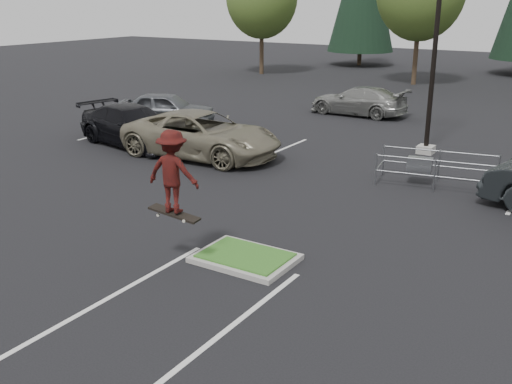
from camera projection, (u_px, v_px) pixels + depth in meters
The scene contains 10 objects.
ground at pixel (245, 261), 13.69m from camera, with size 120.00×120.00×0.00m, color black.
grass_median at pixel (245, 258), 13.66m from camera, with size 2.20×1.60×0.16m.
stall_lines at pixel (312, 185), 19.22m from camera, with size 22.62×17.60×0.01m.
light_pole at pixel (436, 31), 21.69m from camera, with size 0.70×0.60×10.12m.
cart_corral at pixel (424, 165), 19.05m from camera, with size 3.83×1.93×1.04m.
skateboarder at pixel (172, 172), 12.81m from camera, with size 1.27×0.87×1.97m.
car_l_tan at pixel (202, 135), 22.34m from camera, with size 2.81×6.10×1.70m, color gray.
car_l_black at pixel (132, 126), 24.13m from camera, with size 2.23×5.48×1.59m, color black.
car_l_grey at pixel (166, 109), 27.99m from camera, with size 1.82×4.52×1.54m, color #575A60.
car_far_silver at pixel (358, 101), 30.41m from camera, with size 2.02×4.96×1.44m, color gray.
Camera 1 is at (6.86, -10.48, 5.75)m, focal length 42.00 mm.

